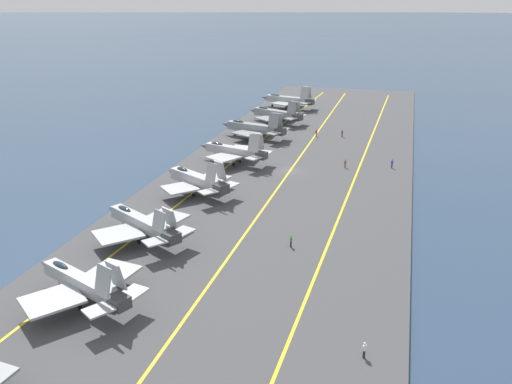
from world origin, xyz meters
TOP-DOWN VIEW (x-y plane):
  - ground_plane at (0.00, 0.00)m, footprint 2000.00×2000.00m
  - carrier_deck at (0.00, 0.00)m, footprint 198.84×45.58m
  - deck_stripe_foul_line at (0.00, -12.53)m, footprint 178.92×4.28m
  - deck_stripe_centerline at (0.00, 0.00)m, footprint 178.96×0.36m
  - deck_stripe_edge_line at (0.00, 12.53)m, footprint 178.69×10.47m
  - parked_jet_second at (-52.76, 11.81)m, footprint 13.80×15.61m
  - parked_jet_third at (-35.93, 13.25)m, footprint 13.90×16.08m
  - parked_jet_fourth at (-16.77, 12.73)m, footprint 12.91×15.13m
  - parked_jet_fifth at (1.45, 11.89)m, footprint 12.77×15.95m
  - parked_jet_sixth at (22.10, 13.63)m, footprint 12.04×17.21m
  - parked_jet_seventh at (39.20, 12.43)m, footprint 12.75×16.67m
  - parked_jet_eighth at (59.09, 13.49)m, footprint 12.24×17.32m
  - crew_purple_vest at (28.99, -6.41)m, footprint 0.34×0.43m
  - crew_blue_vest at (6.89, -18.82)m, footprint 0.45×0.45m
  - crew_white_vest at (-54.12, -18.68)m, footprint 0.45×0.38m
  - crew_red_vest at (27.66, -0.41)m, footprint 0.31×0.41m
  - crew_brown_vest at (4.65, -9.98)m, footprint 0.36×0.44m
  - crew_green_vest at (-32.81, -7.14)m, footprint 0.44×0.36m

SIDE VIEW (x-z plane):
  - ground_plane at x=0.00m, z-range 0.00..0.00m
  - carrier_deck at x=0.00m, z-range 0.00..0.40m
  - deck_stripe_foul_line at x=0.00m, z-range 0.40..0.41m
  - deck_stripe_centerline at x=0.00m, z-range 0.40..0.41m
  - deck_stripe_edge_line at x=0.00m, z-range 0.40..0.41m
  - crew_white_vest at x=-54.12m, z-range 0.48..2.17m
  - crew_green_vest at x=-32.81m, z-range 0.48..2.20m
  - crew_purple_vest at x=28.99m, z-range 0.48..2.21m
  - crew_brown_vest at x=4.65m, z-range 0.48..2.21m
  - crew_red_vest at x=27.66m, z-range 0.48..2.22m
  - crew_blue_vest at x=6.89m, z-range 0.49..2.28m
  - parked_jet_seventh at x=39.20m, z-range -0.26..5.92m
  - parked_jet_third at x=-35.93m, z-range -0.12..5.87m
  - parked_jet_fourth at x=-16.77m, z-range -0.46..6.25m
  - parked_jet_sixth at x=22.10m, z-range -0.31..6.17m
  - parked_jet_eighth at x=59.09m, z-range -0.44..6.39m
  - parked_jet_second at x=-52.76m, z-range -0.28..6.24m
  - parked_jet_fifth at x=1.45m, z-range -0.32..6.50m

